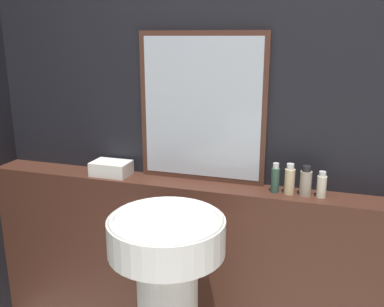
% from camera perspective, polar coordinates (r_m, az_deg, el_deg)
% --- Properties ---
extents(wall_back, '(8.00, 0.06, 2.50)m').
position_cam_1_polar(wall_back, '(2.12, 3.09, 4.14)').
color(wall_back, black).
rests_on(wall_back, ground_plane).
extents(vanity_counter, '(2.38, 0.18, 0.96)m').
position_cam_1_polar(vanity_counter, '(2.29, 2.01, -15.68)').
color(vanity_counter, '#422319').
rests_on(vanity_counter, ground_plane).
extents(pedestal_sink, '(0.48, 0.48, 0.97)m').
position_cam_1_polar(pedestal_sink, '(1.89, -3.28, -18.43)').
color(pedestal_sink, white).
rests_on(pedestal_sink, ground_plane).
extents(mirror, '(0.63, 0.03, 0.72)m').
position_cam_1_polar(mirror, '(2.07, 1.35, 6.05)').
color(mirror, '#47281E').
rests_on(mirror, vanity_counter).
extents(towel_stack, '(0.20, 0.13, 0.07)m').
position_cam_1_polar(towel_stack, '(2.26, -10.71, -1.94)').
color(towel_stack, silver).
rests_on(towel_stack, vanity_counter).
extents(shampoo_bottle, '(0.04, 0.04, 0.14)m').
position_cam_1_polar(shampoo_bottle, '(2.00, 11.04, -3.34)').
color(shampoo_bottle, '#2D4C3D').
rests_on(shampoo_bottle, vanity_counter).
extents(conditioner_bottle, '(0.05, 0.05, 0.14)m').
position_cam_1_polar(conditioner_bottle, '(2.00, 12.88, -3.46)').
color(conditioner_bottle, '#C6B284').
rests_on(conditioner_bottle, vanity_counter).
extents(lotion_bottle, '(0.05, 0.05, 0.14)m').
position_cam_1_polar(lotion_bottle, '(1.99, 14.93, -3.68)').
color(lotion_bottle, gray).
rests_on(lotion_bottle, vanity_counter).
extents(body_wash_bottle, '(0.04, 0.04, 0.12)m').
position_cam_1_polar(body_wash_bottle, '(1.99, 16.90, -4.08)').
color(body_wash_bottle, beige).
rests_on(body_wash_bottle, vanity_counter).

